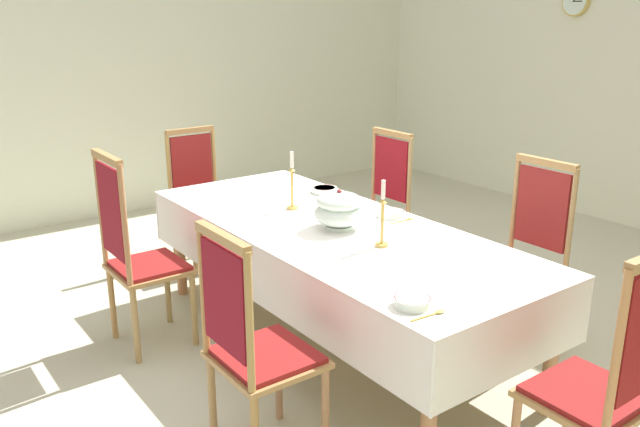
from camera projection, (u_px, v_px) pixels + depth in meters
name	position (u px, v px, depth m)	size (l,w,h in m)	color
ground	(367.00, 333.00, 4.16)	(6.77, 6.69, 0.04)	beige
left_wall	(140.00, 38.00, 6.29)	(0.08, 6.69, 3.37)	silver
dining_table	(333.00, 238.00, 3.80)	(2.63, 1.04, 0.75)	#B1754A
tablecloth	(333.00, 239.00, 3.80)	(2.65, 1.06, 0.34)	white
chair_south_a	(136.00, 252.00, 3.81)	(0.44, 0.42, 1.19)	#9F844D
chair_north_a	(378.00, 203.00, 4.87)	(0.44, 0.42, 1.10)	#AB804E
chair_south_b	(253.00, 345.00, 2.81)	(0.44, 0.42, 1.10)	#A37351
chair_north_b	(525.00, 253.00, 3.86)	(0.44, 0.42, 1.12)	#A0824C
chair_head_west	(201.00, 194.00, 5.16)	(0.42, 0.44, 1.06)	#AF7A4B
chair_head_east	(607.00, 381.00, 2.50)	(0.42, 0.44, 1.15)	#AF7A50
soup_tureen	(339.00, 210.00, 3.70)	(0.29, 0.29, 0.23)	white
candlestick_west	(292.00, 186.00, 4.06)	(0.07, 0.07, 0.37)	gold
candlestick_east	(382.00, 220.00, 3.41)	(0.07, 0.07, 0.36)	gold
bowl_near_left	(391.00, 213.00, 3.95)	(0.17, 0.17, 0.04)	white
bowl_near_right	(412.00, 301.00, 2.75)	(0.16, 0.16, 0.04)	white
bowl_far_left	(324.00, 190.00, 4.46)	(0.18, 0.18, 0.04)	white
spoon_primary	(407.00, 219.00, 3.88)	(0.03, 0.18, 0.01)	gold
spoon_secondary	(436.00, 313.00, 2.68)	(0.03, 0.18, 0.01)	gold
mounted_clock	(576.00, 1.00, 6.16)	(0.27, 0.06, 0.27)	#D1B251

